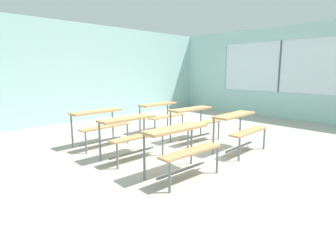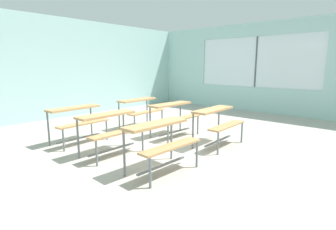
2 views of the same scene
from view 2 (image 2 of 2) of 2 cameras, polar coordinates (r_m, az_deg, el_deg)
name	(u,v)px [view 2 (image 2 of 2)]	position (r m, az deg, el deg)	size (l,w,h in m)	color
ground	(171,147)	(5.29, 0.65, -7.07)	(10.00, 9.00, 0.05)	#ADA89E
wall_back	(59,68)	(8.68, -22.69, 9.34)	(10.00, 0.12, 3.00)	#A8D1CC
wall_right	(274,70)	(9.35, 22.15, 9.10)	(0.12, 9.00, 3.00)	#A8D1CC
desk_bench_r0c0	(161,135)	(3.93, -1.56, -4.48)	(1.12, 0.63, 0.74)	tan
desk_bench_r0c1	(218,118)	(5.30, 10.77, -0.65)	(1.12, 0.62, 0.74)	tan
desk_bench_r1c0	(110,124)	(4.79, -12.48, -1.94)	(1.10, 0.59, 0.74)	tan
desk_bench_r1c1	(174,112)	(5.92, 1.29, 0.73)	(1.13, 0.64, 0.74)	tan
desk_bench_r2c0	(77,116)	(5.71, -19.17, -0.23)	(1.13, 0.64, 0.74)	tan
desk_bench_r2c1	(140,106)	(6.73, -6.03, 1.90)	(1.12, 0.63, 0.74)	tan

